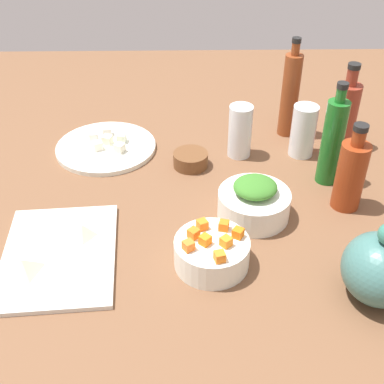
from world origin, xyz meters
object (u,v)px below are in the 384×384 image
(bowl_greens, at_px, (254,204))
(drinking_glass_0, at_px, (240,131))
(bowl_carrots, at_px, (212,253))
(bottle_2, at_px, (351,174))
(bowl_small_side, at_px, (189,160))
(bottle_0, at_px, (345,114))
(cutting_board, at_px, (59,255))
(teapot, at_px, (379,268))
(plate_tofu, at_px, (106,147))
(bottle_3, at_px, (290,94))
(drinking_glass_1, at_px, (303,131))
(bottle_1, at_px, (332,141))

(bowl_greens, relative_size, drinking_glass_0, 1.14)
(bowl_carrots, xyz_separation_m, bottle_2, (-0.18, 0.30, 0.05))
(bowl_small_side, distance_m, drinking_glass_0, 0.14)
(bottle_0, bearing_deg, cutting_board, -57.75)
(teapot, bearing_deg, plate_tofu, -133.62)
(cutting_board, xyz_separation_m, bottle_3, (-0.47, 0.51, 0.11))
(drinking_glass_1, bearing_deg, bottle_3, -169.59)
(bowl_small_side, bearing_deg, plate_tofu, -110.86)
(drinking_glass_1, bearing_deg, bowl_greens, -31.04)
(bottle_1, distance_m, drinking_glass_1, 0.13)
(drinking_glass_0, bearing_deg, bottle_2, 44.57)
(plate_tofu, xyz_separation_m, bowl_small_side, (0.08, 0.21, 0.01))
(drinking_glass_0, bearing_deg, plate_tofu, -95.11)
(cutting_board, bearing_deg, drinking_glass_0, 134.01)
(bowl_small_side, xyz_separation_m, teapot, (0.42, 0.32, 0.05))
(bowl_carrots, xyz_separation_m, drinking_glass_1, (-0.39, 0.24, 0.04))
(bowl_carrots, xyz_separation_m, drinking_glass_0, (-0.39, 0.09, 0.04))
(bowl_greens, bearing_deg, bottle_1, 124.86)
(bottle_3, bearing_deg, teapot, 5.51)
(bowl_greens, xyz_separation_m, bottle_1, (-0.13, 0.18, 0.08))
(bottle_0, bearing_deg, teapot, -8.00)
(drinking_glass_1, bearing_deg, bowl_carrots, -31.95)
(cutting_board, distance_m, bowl_small_side, 0.40)
(bowl_greens, height_order, bowl_small_side, bowl_greens)
(bottle_1, bearing_deg, bowl_small_side, -101.96)
(plate_tofu, distance_m, drinking_glass_1, 0.49)
(plate_tofu, bearing_deg, bowl_greens, 51.22)
(drinking_glass_1, bearing_deg, bowl_small_side, -79.88)
(cutting_board, xyz_separation_m, bowl_greens, (-0.12, 0.38, 0.02))
(bottle_0, height_order, bottle_1, bottle_1)
(bowl_carrots, bearing_deg, bottle_3, 155.70)
(plate_tofu, height_order, bottle_3, bottle_3)
(cutting_board, distance_m, drinking_glass_0, 0.53)
(plate_tofu, distance_m, bottle_1, 0.56)
(drinking_glass_1, bearing_deg, plate_tofu, -93.48)
(bowl_greens, height_order, drinking_glass_0, drinking_glass_0)
(teapot, xyz_separation_m, bottle_1, (-0.35, 0.00, 0.04))
(cutting_board, distance_m, bottle_2, 0.61)
(bottle_1, distance_m, bottle_3, 0.23)
(bottle_1, relative_size, bottle_3, 0.93)
(teapot, height_order, bottle_1, bottle_1)
(cutting_board, relative_size, bowl_carrots, 2.01)
(bowl_carrots, bearing_deg, bottle_0, 140.67)
(bottle_2, relative_size, drinking_glass_1, 1.51)
(bowl_greens, height_order, bottle_2, bottle_2)
(bowl_greens, distance_m, teapot, 0.29)
(bottle_2, height_order, bottle_3, bottle_3)
(bowl_carrots, xyz_separation_m, bottle_0, (-0.43, 0.35, 0.06))
(plate_tofu, relative_size, teapot, 1.59)
(bowl_carrots, distance_m, bottle_2, 0.35)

